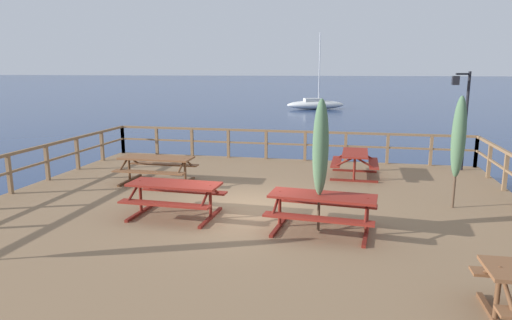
{
  "coord_description": "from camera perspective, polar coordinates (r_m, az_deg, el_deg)",
  "views": [
    {
      "loc": [
        2.34,
        -10.07,
        4.02
      ],
      "look_at": [
        0.0,
        0.94,
        1.77
      ],
      "focal_mm": 31.78,
      "sensor_mm": 36.0,
      "label": 1
    }
  ],
  "objects": [
    {
      "name": "patio_umbrella_tall_mid_left",
      "position": [
        11.55,
        24.14,
        2.59
      ],
      "size": [
        0.32,
        0.32,
        2.67
      ],
      "color": "#4C3828",
      "rests_on": "wooden_deck"
    },
    {
      "name": "sailboat_distant",
      "position": [
        47.6,
        7.49,
        6.97
      ],
      "size": [
        6.22,
        3.6,
        7.72
      ],
      "color": "white",
      "rests_on": "ground"
    },
    {
      "name": "ground_plane",
      "position": [
        11.1,
        -1.03,
        -9.96
      ],
      "size": [
        600.0,
        600.0,
        0.0
      ],
      "primitive_type": "plane",
      "color": "navy"
    },
    {
      "name": "lamp_post_hooked",
      "position": [
        15.98,
        24.52,
        6.2
      ],
      "size": [
        0.61,
        0.44,
        3.2
      ],
      "color": "black",
      "rests_on": "wooden_deck"
    },
    {
      "name": "picnic_table_front_left",
      "position": [
        14.26,
        12.34,
        0.13
      ],
      "size": [
        1.43,
        1.75,
        0.78
      ],
      "color": "maroon",
      "rests_on": "wooden_deck"
    },
    {
      "name": "picnic_table_back_left",
      "position": [
        10.33,
        -10.21,
        -3.97
      ],
      "size": [
        2.1,
        1.47,
        0.78
      ],
      "color": "maroon",
      "rests_on": "wooden_deck"
    },
    {
      "name": "picnic_table_front_right",
      "position": [
        9.33,
        8.35,
        -5.56
      ],
      "size": [
        2.26,
        1.58,
        0.78
      ],
      "color": "maroon",
      "rests_on": "wooden_deck"
    },
    {
      "name": "railing_side_left",
      "position": [
        13.63,
        -28.71,
        -0.75
      ],
      "size": [
        0.1,
        12.39,
        1.09
      ],
      "color": "brown",
      "rests_on": "wooden_deck"
    },
    {
      "name": "wooden_deck",
      "position": [
        10.96,
        -1.03,
        -8.08
      ],
      "size": [
        13.28,
        12.59,
        0.77
      ],
      "primitive_type": "cube",
      "color": "#846647",
      "rests_on": "ground"
    },
    {
      "name": "patio_umbrella_short_front",
      "position": [
        9.07,
        8.12,
        1.47
      ],
      "size": [
        0.32,
        0.32,
        2.71
      ],
      "color": "#4C3828",
      "rests_on": "wooden_deck"
    },
    {
      "name": "picnic_table_mid_left",
      "position": [
        13.46,
        -12.41,
        -0.48
      ],
      "size": [
        2.11,
        1.4,
        0.78
      ],
      "color": "brown",
      "rests_on": "wooden_deck"
    },
    {
      "name": "railing_waterside_far",
      "position": [
        16.58,
        3.73,
        2.53
      ],
      "size": [
        13.08,
        0.1,
        1.09
      ],
      "color": "brown",
      "rests_on": "wooden_deck"
    }
  ]
}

